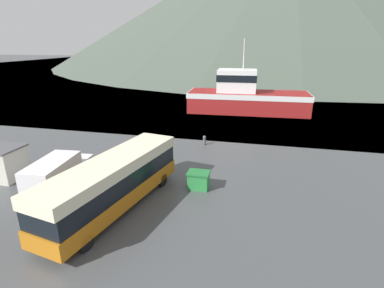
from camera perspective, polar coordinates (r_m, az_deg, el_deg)
water_surface at (r=149.14m, az=10.79°, el=14.88°), size 240.00×240.00×0.00m
tour_bus at (r=18.38m, az=-14.63°, el=-6.87°), size 4.41×11.03×3.16m
delivery_van at (r=21.90m, az=-24.10°, el=-5.18°), size 2.50×6.12×2.38m
fishing_boat at (r=43.77m, az=10.17°, el=8.92°), size 17.03×6.48×10.04m
storage_bin at (r=20.64m, az=1.26°, el=-6.86°), size 1.50×1.16×1.21m
dock_kiosk at (r=25.98m, az=-32.68°, el=-2.99°), size 3.28×2.40×2.43m
mooring_bollard at (r=29.23m, az=2.38°, el=0.79°), size 0.32×0.32×0.93m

